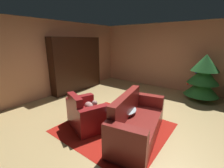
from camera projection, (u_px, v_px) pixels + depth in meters
ground_plane at (120, 119)px, 3.88m from camera, size 7.97×7.97×0.00m
wall_back at (168, 57)px, 6.08m from camera, size 5.88×0.06×2.57m
wall_left at (50, 59)px, 5.22m from camera, size 0.06×6.76×2.57m
area_rug at (114, 127)px, 3.48m from camera, size 2.21×2.07×0.01m
bookshelf_unit at (80, 64)px, 5.96m from camera, size 0.37×2.16×2.02m
armchair_red at (86, 114)px, 3.48m from camera, size 1.11×0.94×0.79m
couch_red at (136, 123)px, 3.08m from camera, size 1.05×1.84×0.89m
coffee_table at (121, 111)px, 3.36m from camera, size 0.67×0.67×0.48m
book_stack_on_table at (120, 106)px, 3.29m from camera, size 0.23×0.19×0.12m
bottle_on_table at (129, 103)px, 3.30m from camera, size 0.07×0.07×0.31m
decorated_tree at (203, 77)px, 4.88m from camera, size 1.04×1.04×1.50m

